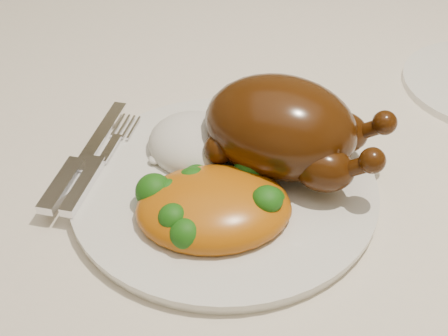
# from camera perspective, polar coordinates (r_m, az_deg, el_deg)

# --- Properties ---
(dining_table) EXTENTS (1.60, 0.90, 0.76)m
(dining_table) POSITION_cam_1_polar(r_m,az_deg,el_deg) (0.80, 4.10, -1.18)
(dining_table) COLOR brown
(dining_table) RESTS_ON floor
(tablecloth) EXTENTS (1.73, 1.03, 0.18)m
(tablecloth) POSITION_cam_1_polar(r_m,az_deg,el_deg) (0.76, 4.35, 3.02)
(tablecloth) COLOR beige
(tablecloth) RESTS_ON dining_table
(dinner_plate) EXTENTS (0.33, 0.33, 0.01)m
(dinner_plate) POSITION_cam_1_polar(r_m,az_deg,el_deg) (0.62, 0.00, -1.87)
(dinner_plate) COLOR silver
(dinner_plate) RESTS_ON tablecloth
(roast_chicken) EXTENTS (0.19, 0.13, 0.10)m
(roast_chicken) POSITION_cam_1_polar(r_m,az_deg,el_deg) (0.62, 5.54, 3.65)
(roast_chicken) COLOR #3F1F06
(roast_chicken) RESTS_ON dinner_plate
(rice_mound) EXTENTS (0.13, 0.12, 0.05)m
(rice_mound) POSITION_cam_1_polar(r_m,az_deg,el_deg) (0.65, -2.55, 2.15)
(rice_mound) COLOR white
(rice_mound) RESTS_ON dinner_plate
(mac_and_cheese) EXTENTS (0.18, 0.16, 0.05)m
(mac_and_cheese) POSITION_cam_1_polar(r_m,az_deg,el_deg) (0.58, -0.71, -3.39)
(mac_and_cheese) COLOR #BC670C
(mac_and_cheese) RESTS_ON dinner_plate
(cutlery) EXTENTS (0.04, 0.19, 0.01)m
(cutlery) POSITION_cam_1_polar(r_m,az_deg,el_deg) (0.64, -12.65, -0.02)
(cutlery) COLOR silver
(cutlery) RESTS_ON dinner_plate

